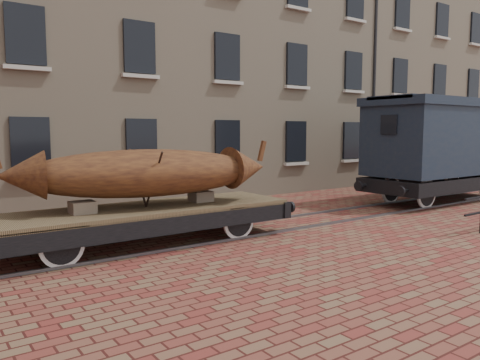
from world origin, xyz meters
TOP-DOWN VIEW (x-y plane):
  - ground at (0.00, 0.00)m, footprint 90.00×90.00m
  - warehouse_cream at (3.00, 9.99)m, footprint 40.00×10.19m
  - rail_track at (0.00, 0.00)m, footprint 30.00×1.52m
  - flatcar_wagon at (-4.58, -0.00)m, footprint 7.68×2.08m
  - iron_boat at (-4.59, -0.00)m, footprint 6.18×2.61m
  - goods_van at (7.35, 0.00)m, footprint 7.38×2.69m

SIDE VIEW (x-z plane):
  - ground at x=0.00m, z-range 0.00..0.00m
  - rail_track at x=0.00m, z-range 0.00..0.06m
  - flatcar_wagon at x=-4.58m, z-range 0.14..1.30m
  - iron_boat at x=-4.59m, z-range 0.94..2.44m
  - goods_van at x=7.35m, z-range 0.48..4.30m
  - warehouse_cream at x=3.00m, z-range 0.00..14.00m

